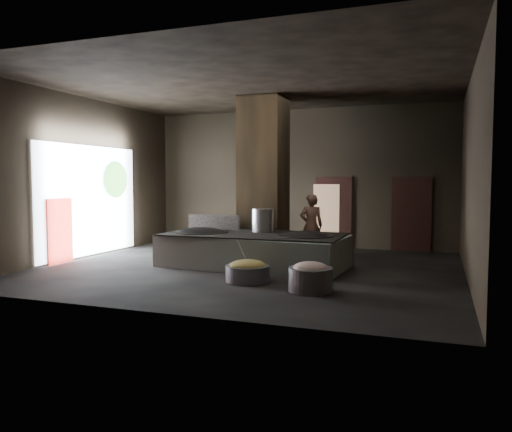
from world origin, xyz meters
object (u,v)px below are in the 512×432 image
at_px(hearth_platform, 253,251).
at_px(cook, 311,226).
at_px(meat_basin, 311,280).
at_px(wok_right, 306,239).
at_px(wok_left, 201,235).
at_px(stock_pot, 263,220).
at_px(veg_basin, 248,273).

height_order(hearth_platform, cook, cook).
bearing_deg(cook, meat_basin, 84.47).
distance_m(wok_right, meat_basin, 2.51).
height_order(wok_left, meat_basin, wok_left).
xyz_separation_m(wok_right, cook, (-0.35, 1.94, 0.14)).
distance_m(wok_left, wok_right, 2.80).
height_order(wok_left, cook, cook).
bearing_deg(wok_left, stock_pot, 21.80).
bearing_deg(cook, stock_pot, 37.46).
height_order(wok_left, veg_basin, wok_left).
xyz_separation_m(stock_pot, veg_basin, (0.50, -2.38, -0.96)).
height_order(wok_right, veg_basin, wok_right).
relative_size(hearth_platform, wok_right, 3.41).
relative_size(cook, meat_basin, 2.09).
height_order(hearth_platform, veg_basin, hearth_platform).
xyz_separation_m(wok_left, cook, (2.45, 2.04, 0.14)).
bearing_deg(meat_basin, veg_basin, 162.40).
relative_size(wok_left, wok_right, 1.07).
xyz_separation_m(wok_right, meat_basin, (0.70, -2.36, -0.52)).
xyz_separation_m(hearth_platform, wok_left, (-1.45, -0.05, 0.35)).
relative_size(wok_right, veg_basin, 1.42).
height_order(wok_left, stock_pot, stock_pot).
relative_size(stock_pot, meat_basin, 0.70).
bearing_deg(cook, veg_basin, 64.05).
bearing_deg(meat_basin, wok_right, 106.55).
bearing_deg(hearth_platform, meat_basin, -44.48).
distance_m(hearth_platform, meat_basin, 3.09).
bearing_deg(veg_basin, stock_pot, 101.87).
xyz_separation_m(hearth_platform, wok_right, (1.35, 0.05, 0.35)).
height_order(cook, meat_basin, cook).
height_order(wok_right, meat_basin, wok_right).
relative_size(wok_right, cook, 0.75).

